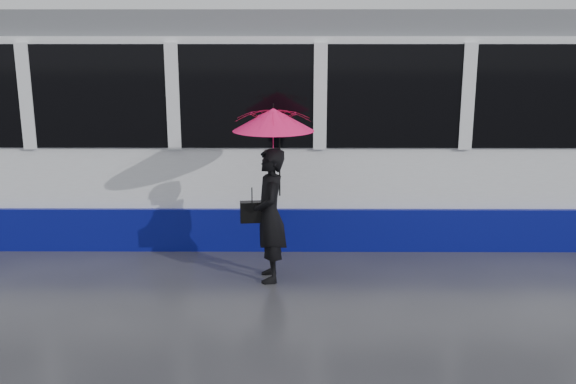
{
  "coord_description": "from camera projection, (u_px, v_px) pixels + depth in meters",
  "views": [
    {
      "loc": [
        0.61,
        -7.48,
        3.02
      ],
      "look_at": [
        0.57,
        0.34,
        1.1
      ],
      "focal_mm": 40.0,
      "sensor_mm": 36.0,
      "label": 1
    }
  ],
  "objects": [
    {
      "name": "ground",
      "position": [
        242.0,
        284.0,
        7.98
      ],
      "size": [
        90.0,
        90.0,
        0.0
      ],
      "primitive_type": "plane",
      "color": "#2D2D33",
      "rests_on": "ground"
    },
    {
      "name": "rails",
      "position": [
        254.0,
        225.0,
        10.41
      ],
      "size": [
        34.0,
        1.51,
        0.02
      ],
      "color": "#3F3D38",
      "rests_on": "ground"
    },
    {
      "name": "tram",
      "position": [
        221.0,
        126.0,
        10.02
      ],
      "size": [
        26.0,
        2.56,
        3.35
      ],
      "color": "white",
      "rests_on": "ground"
    },
    {
      "name": "woman",
      "position": [
        270.0,
        215.0,
        7.95
      ],
      "size": [
        0.47,
        0.65,
        1.68
      ],
      "primitive_type": "imported",
      "rotation": [
        0.0,
        0.0,
        -1.46
      ],
      "color": "black",
      "rests_on": "ground"
    },
    {
      "name": "umbrella",
      "position": [
        273.0,
        135.0,
        7.71
      ],
      "size": [
        1.09,
        1.09,
        1.13
      ],
      "rotation": [
        0.0,
        0.0,
        0.11
      ],
      "color": "#DD1253",
      "rests_on": "ground"
    },
    {
      "name": "handbag",
      "position": [
        252.0,
        212.0,
        7.96
      ],
      "size": [
        0.31,
        0.16,
        0.44
      ],
      "rotation": [
        0.0,
        0.0,
        0.11
      ],
      "color": "black",
      "rests_on": "ground"
    }
  ]
}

